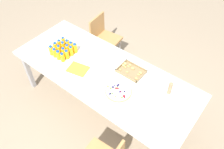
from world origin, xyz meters
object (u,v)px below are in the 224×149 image
(juice_bottle_6, at_px, (63,52))
(juice_bottle_5, at_px, (59,50))
(chair_far_left, at_px, (103,36))
(juice_bottle_4, at_px, (56,47))
(juice_bottle_7, at_px, (67,55))
(juice_bottle_9, at_px, (63,47))
(juice_bottle_2, at_px, (58,55))
(juice_bottle_8, at_px, (59,45))
(snack_tray, at_px, (131,71))
(juice_bottle_11, at_px, (71,51))
(juice_bottle_12, at_px, (64,42))
(juice_bottle_1, at_px, (55,53))
(juice_bottle_13, at_px, (67,44))
(cardboard_tube, at_px, (170,88))
(plate_stack, at_px, (99,75))
(napkin_stack, at_px, (79,38))
(fruit_pizza, at_px, (118,91))
(party_table, at_px, (104,75))
(juice_bottle_15, at_px, (75,48))
(juice_bottle_10, at_px, (67,49))
(paper_folder, at_px, (78,69))
(juice_bottle_0, at_px, (51,50))
(juice_bottle_14, at_px, (71,46))
(juice_bottle_3, at_px, (63,57))

(juice_bottle_6, bearing_deg, juice_bottle_5, -177.41)
(chair_far_left, distance_m, juice_bottle_5, 0.95)
(juice_bottle_4, bearing_deg, juice_bottle_7, -1.05)
(juice_bottle_5, bearing_deg, juice_bottle_9, 87.27)
(juice_bottle_2, height_order, juice_bottle_8, juice_bottle_8)
(juice_bottle_4, bearing_deg, snack_tray, 17.35)
(juice_bottle_11, xyz_separation_m, juice_bottle_12, (-0.22, 0.07, 0.00))
(juice_bottle_1, relative_size, juice_bottle_5, 0.99)
(juice_bottle_13, bearing_deg, juice_bottle_2, -72.25)
(juice_bottle_5, height_order, cardboard_tube, cardboard_tube)
(chair_far_left, relative_size, plate_stack, 4.75)
(juice_bottle_1, xyz_separation_m, juice_bottle_13, (-0.00, 0.23, -0.00))
(chair_far_left, xyz_separation_m, napkin_stack, (-0.04, -0.50, 0.25))
(chair_far_left, bearing_deg, juice_bottle_12, -11.88)
(juice_bottle_9, height_order, fruit_pizza, juice_bottle_9)
(party_table, xyz_separation_m, juice_bottle_15, (-0.54, 0.05, 0.12))
(juice_bottle_4, relative_size, plate_stack, 0.86)
(napkin_stack, height_order, cardboard_tube, cardboard_tube)
(juice_bottle_4, height_order, juice_bottle_15, juice_bottle_4)
(juice_bottle_2, distance_m, juice_bottle_6, 0.08)
(juice_bottle_5, distance_m, juice_bottle_15, 0.21)
(juice_bottle_8, height_order, juice_bottle_11, same)
(juice_bottle_10, distance_m, paper_folder, 0.36)
(party_table, xyz_separation_m, juice_bottle_4, (-0.76, -0.10, 0.13))
(juice_bottle_5, height_order, snack_tray, juice_bottle_5)
(juice_bottle_0, bearing_deg, juice_bottle_6, 28.44)
(juice_bottle_10, xyz_separation_m, paper_folder, (0.33, -0.14, -0.06))
(juice_bottle_10, relative_size, juice_bottle_12, 0.95)
(juice_bottle_14, xyz_separation_m, paper_folder, (0.33, -0.22, -0.06))
(juice_bottle_7, height_order, napkin_stack, juice_bottle_7)
(juice_bottle_4, bearing_deg, juice_bottle_14, 45.60)
(juice_bottle_5, xyz_separation_m, fruit_pizza, (1.04, -0.04, -0.05))
(fruit_pizza, height_order, napkin_stack, fruit_pizza)
(juice_bottle_0, bearing_deg, juice_bottle_7, 18.65)
(juice_bottle_3, bearing_deg, snack_tray, 26.09)
(juice_bottle_0, xyz_separation_m, juice_bottle_10, (0.15, 0.15, 0.00))
(juice_bottle_6, height_order, plate_stack, juice_bottle_6)
(juice_bottle_12, distance_m, napkin_stack, 0.27)
(juice_bottle_5, distance_m, napkin_stack, 0.41)
(juice_bottle_6, xyz_separation_m, juice_bottle_13, (-0.08, 0.15, -0.00))
(juice_bottle_4, height_order, juice_bottle_6, juice_bottle_4)
(juice_bottle_14, relative_size, juice_bottle_15, 0.95)
(juice_bottle_11, xyz_separation_m, juice_bottle_15, (-0.00, 0.08, -0.00))
(party_table, height_order, juice_bottle_11, juice_bottle_11)
(juice_bottle_6, relative_size, juice_bottle_10, 0.94)
(juice_bottle_8, bearing_deg, juice_bottle_7, -18.97)
(juice_bottle_15, bearing_deg, juice_bottle_5, -134.98)
(juice_bottle_8, xyz_separation_m, juice_bottle_10, (0.15, 0.00, -0.00))
(juice_bottle_10, bearing_deg, fruit_pizza, -6.94)
(juice_bottle_2, bearing_deg, napkin_stack, 101.62)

